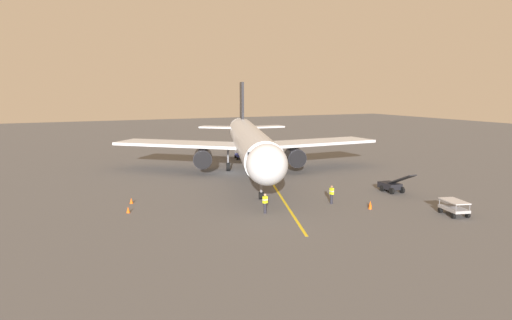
{
  "coord_description": "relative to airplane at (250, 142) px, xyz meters",
  "views": [
    {
      "loc": [
        22.87,
        55.7,
        10.54
      ],
      "look_at": [
        1.16,
        9.51,
        3.0
      ],
      "focal_mm": 34.03,
      "sensor_mm": 36.0,
      "label": 1
    }
  ],
  "objects": [
    {
      "name": "ground_crew_marshaller",
      "position": [
        -0.38,
        17.38,
        -3.12
      ],
      "size": [
        0.26,
        0.41,
        1.71
      ],
      "color": "#23232D",
      "rests_on": "ground"
    },
    {
      "name": "ground_plane",
      "position": [
        1.66,
        -1.73,
        -4.0
      ],
      "size": [
        220.0,
        220.0,
        0.0
      ],
      "primitive_type": "plane",
      "color": "#565659"
    },
    {
      "name": "airplane",
      "position": [
        0.0,
        0.0,
        0.0
      ],
      "size": [
        32.73,
        39.0,
        11.5
      ],
      "color": "silver",
      "rests_on": "ground"
    },
    {
      "name": "baggage_cart_portside",
      "position": [
        -4.23,
        -12.7,
        -3.35
      ],
      "size": [
        2.06,
        2.86,
        1.27
      ],
      "color": "#2D3899",
      "rests_on": "ground"
    },
    {
      "name": "belt_loader_starboard_side",
      "position": [
        -8.84,
        15.75,
        -3.29
      ],
      "size": [
        1.65,
        4.63,
        2.32
      ],
      "color": "black",
      "rests_on": "ground"
    },
    {
      "name": "safety_cone_wing_starboard",
      "position": [
        17.26,
        12.78,
        -3.73
      ],
      "size": [
        0.32,
        0.32,
        0.55
      ],
      "primitive_type": "cone",
      "color": "#F2590F",
      "rests_on": "ground"
    },
    {
      "name": "safety_cone_nose_right",
      "position": [
        -2.88,
        19.86,
        -3.73
      ],
      "size": [
        0.32,
        0.32,
        0.55
      ],
      "primitive_type": "cone",
      "color": "#F2590F",
      "rests_on": "ground"
    },
    {
      "name": "baggage_cart_near_nose",
      "position": [
        -7.34,
        25.23,
        -3.35
      ],
      "size": [
        2.08,
        2.86,
        1.27
      ],
      "color": "#9E9EA3",
      "rests_on": "ground"
    },
    {
      "name": "ground_crew_wing_walker",
      "position": [
        6.71,
        17.88,
        -3.12
      ],
      "size": [
        0.44,
        0.32,
        1.71
      ],
      "color": "#23232D",
      "rests_on": "ground"
    },
    {
      "name": "safety_cone_wing_port",
      "position": [
        16.35,
        9.45,
        -3.73
      ],
      "size": [
        0.32,
        0.32,
        0.55
      ],
      "primitive_type": "cone",
      "color": "#F2590F",
      "rests_on": "ground"
    },
    {
      "name": "apron_lead_in_line",
      "position": [
        0.1,
        6.26,
        -4.0
      ],
      "size": [
        13.83,
        37.7,
        0.01
      ],
      "primitive_type": "cube",
      "rotation": [
        0.0,
        0.0,
        -0.35
      ],
      "color": "yellow",
      "rests_on": "ground"
    },
    {
      "name": "safety_cone_nose_left",
      "position": [
        -2.33,
        20.54,
        -3.73
      ],
      "size": [
        0.32,
        0.32,
        0.55
      ],
      "primitive_type": "cone",
      "color": "#F2590F",
      "rests_on": "ground"
    }
  ]
}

